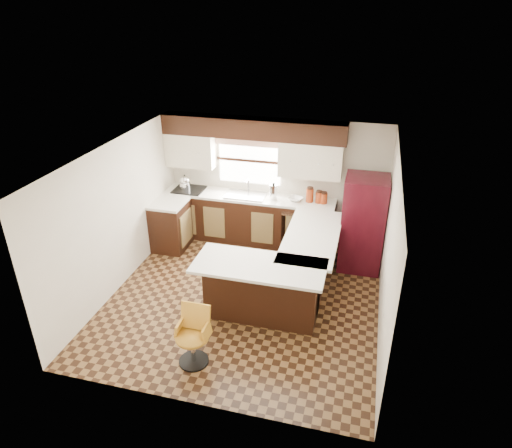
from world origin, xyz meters
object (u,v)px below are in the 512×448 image
(peninsula_return, at_px, (262,290))
(bar_chair, at_px, (192,338))
(peninsula_long, at_px, (307,261))
(refrigerator, at_px, (363,224))

(peninsula_return, height_order, bar_chair, peninsula_return)
(peninsula_return, bearing_deg, peninsula_long, 61.70)
(peninsula_return, distance_m, bar_chair, 1.36)
(peninsula_return, xyz_separation_m, bar_chair, (-0.64, -1.20, -0.04))
(refrigerator, xyz_separation_m, bar_chair, (-1.98, -3.01, -0.44))
(peninsula_return, distance_m, refrigerator, 2.28)
(peninsula_long, xyz_separation_m, peninsula_return, (-0.53, -0.97, 0.00))
(bar_chair, bearing_deg, peninsula_return, 61.99)
(peninsula_return, height_order, refrigerator, refrigerator)
(refrigerator, bearing_deg, bar_chair, -123.35)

